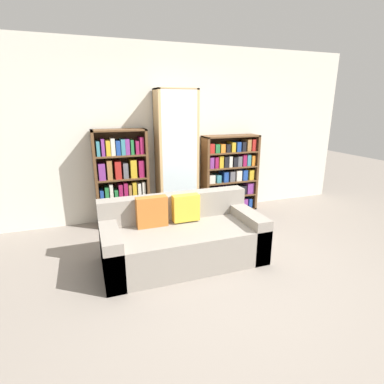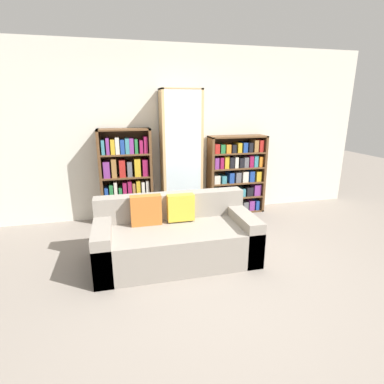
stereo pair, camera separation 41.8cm
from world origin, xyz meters
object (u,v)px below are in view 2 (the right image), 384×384
at_px(wine_bottle, 219,214).
at_px(couch, 175,237).
at_px(display_cabinet, 181,156).
at_px(bookshelf_right, 236,176).
at_px(bookshelf_left, 127,178).

bearing_deg(wine_bottle, couch, -132.35).
bearing_deg(couch, display_cabinet, 75.16).
xyz_separation_m(display_cabinet, bookshelf_right, (0.96, 0.02, -0.37)).
relative_size(couch, display_cabinet, 0.91).
relative_size(bookshelf_right, wine_bottle, 3.40).
distance_m(bookshelf_left, wine_bottle, 1.54).
bearing_deg(bookshelf_right, display_cabinet, -179.05).
bearing_deg(couch, bookshelf_right, 46.75).
xyz_separation_m(bookshelf_left, display_cabinet, (0.87, -0.02, 0.31)).
xyz_separation_m(bookshelf_left, wine_bottle, (1.37, -0.46, -0.54)).
distance_m(couch, wine_bottle, 1.30).
bearing_deg(couch, bookshelf_left, 109.31).
distance_m(bookshelf_left, bookshelf_right, 1.83).
bearing_deg(wine_bottle, bookshelf_right, 44.96).
bearing_deg(display_cabinet, bookshelf_left, 178.96).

